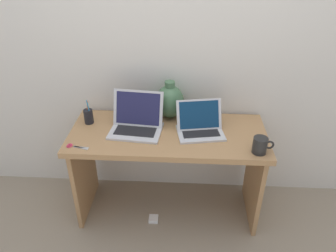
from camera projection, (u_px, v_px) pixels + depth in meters
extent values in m
plane|color=gray|center=(168.00, 208.00, 2.60)|extent=(6.00, 6.00, 0.00)
cube|color=silver|center=(171.00, 47.00, 2.26)|extent=(4.40, 0.04, 2.40)
cube|color=#AD7F51|center=(168.00, 135.00, 2.24)|extent=(1.34, 0.57, 0.04)
cube|color=#AD7F51|center=(84.00, 172.00, 2.46)|extent=(0.03, 0.48, 0.67)
cube|color=#AD7F51|center=(254.00, 178.00, 2.40)|extent=(0.03, 0.48, 0.67)
cube|color=silver|center=(136.00, 131.00, 2.23)|extent=(0.37, 0.29, 0.01)
cube|color=black|center=(136.00, 130.00, 2.23)|extent=(0.29, 0.18, 0.00)
cube|color=silver|center=(138.00, 108.00, 2.24)|extent=(0.35, 0.12, 0.24)
cube|color=#23234C|center=(138.00, 108.00, 2.24)|extent=(0.31, 0.11, 0.21)
cube|color=silver|center=(200.00, 133.00, 2.21)|extent=(0.34, 0.27, 0.01)
cube|color=black|center=(200.00, 132.00, 2.21)|extent=(0.26, 0.17, 0.00)
cube|color=silver|center=(199.00, 115.00, 2.22)|extent=(0.32, 0.15, 0.19)
cube|color=navy|center=(199.00, 115.00, 2.22)|extent=(0.28, 0.13, 0.17)
ellipsoid|color=#47704C|center=(170.00, 101.00, 2.36)|extent=(0.21, 0.21, 0.24)
cylinder|color=#47704C|center=(170.00, 84.00, 2.29)|extent=(0.07, 0.07, 0.04)
cylinder|color=black|center=(260.00, 145.00, 2.01)|extent=(0.09, 0.09, 0.10)
torus|color=black|center=(269.00, 145.00, 2.00)|extent=(0.06, 0.01, 0.06)
cylinder|color=black|center=(89.00, 116.00, 2.32)|extent=(0.06, 0.06, 0.10)
cylinder|color=#338CBF|center=(89.00, 110.00, 2.28)|extent=(0.02, 0.02, 0.15)
cylinder|color=orange|center=(87.00, 110.00, 2.30)|extent=(0.02, 0.01, 0.14)
cylinder|color=#338CBF|center=(89.00, 111.00, 2.29)|extent=(0.01, 0.02, 0.14)
cube|color=#B7B7BC|center=(81.00, 147.00, 2.08)|extent=(0.10, 0.02, 0.00)
cube|color=#B7B7BC|center=(81.00, 148.00, 2.07)|extent=(0.10, 0.04, 0.00)
torus|color=#D83359|center=(69.00, 146.00, 2.09)|extent=(0.03, 0.04, 0.01)
torus|color=#D83359|center=(70.00, 145.00, 2.10)|extent=(0.03, 0.03, 0.01)
cube|color=white|center=(154.00, 219.00, 2.49)|extent=(0.07, 0.07, 0.03)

